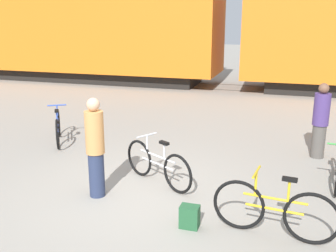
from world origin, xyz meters
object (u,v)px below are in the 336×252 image
at_px(freight_train, 233,19).
at_px(bicycle_blue, 58,127).
at_px(bicycle_yellow, 274,210).
at_px(person_in_purple, 320,121).
at_px(person_in_tan, 95,148).
at_px(bicycle_silver, 157,164).
at_px(backpack, 190,217).

height_order(freight_train, bicycle_blue, freight_train).
relative_size(bicycle_yellow, person_in_purple, 1.06).
xyz_separation_m(freight_train, person_in_tan, (-0.54, -11.60, -2.03)).
height_order(bicycle_silver, person_in_tan, person_in_tan).
height_order(bicycle_blue, person_in_tan, person_in_tan).
bearing_deg(bicycle_silver, backpack, -54.84).
relative_size(person_in_purple, backpack, 4.86).
height_order(bicycle_silver, bicycle_blue, same).
bearing_deg(bicycle_blue, bicycle_silver, -27.82).
height_order(freight_train, bicycle_silver, freight_train).
bearing_deg(bicycle_blue, person_in_purple, 6.96).
relative_size(freight_train, bicycle_blue, 33.75).
relative_size(freight_train, person_in_purple, 31.59).
bearing_deg(freight_train, bicycle_silver, -88.47).
bearing_deg(bicycle_yellow, bicycle_silver, 149.75).
bearing_deg(person_in_purple, bicycle_silver, 50.25).
distance_m(bicycle_yellow, bicycle_blue, 6.04).
height_order(freight_train, bicycle_yellow, freight_train).
relative_size(freight_train, bicycle_yellow, 29.86).
relative_size(person_in_tan, backpack, 5.08).
height_order(person_in_purple, backpack, person_in_purple).
relative_size(bicycle_silver, bicycle_yellow, 0.90).
relative_size(freight_train, bicycle_silver, 33.27).
xyz_separation_m(bicycle_yellow, person_in_tan, (-2.97, 0.45, 0.48)).
bearing_deg(bicycle_silver, freight_train, 91.53).
height_order(bicycle_yellow, person_in_tan, person_in_tan).
bearing_deg(bicycle_blue, person_in_tan, -46.64).
distance_m(person_in_tan, backpack, 2.01).
height_order(freight_train, person_in_tan, freight_train).
bearing_deg(freight_train, person_in_tan, -92.66).
bearing_deg(person_in_tan, bicycle_blue, -19.05).
bearing_deg(backpack, person_in_purple, 62.62).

